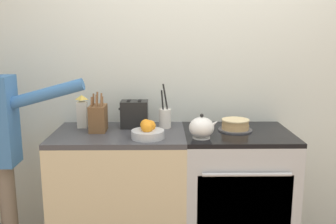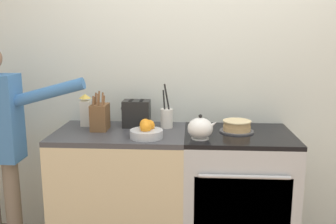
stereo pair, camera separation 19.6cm
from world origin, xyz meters
name	(u,v)px [view 2 (the right image)]	position (x,y,z in m)	size (l,w,h in m)	color
wall_back	(205,73)	(0.00, 0.64, 1.30)	(8.00, 0.04, 2.60)	silver
counter_cabinet	(122,192)	(-0.61, 0.31, 0.46)	(0.92, 0.62, 0.92)	beige
stove_range	(236,195)	(0.23, 0.31, 0.46)	(0.75, 0.65, 0.92)	#B7BABF
layer_cake	(237,126)	(0.22, 0.35, 0.96)	(0.24, 0.24, 0.08)	#4C4C51
tea_kettle	(200,128)	(-0.04, 0.15, 0.99)	(0.20, 0.17, 0.17)	white
knife_block	(100,117)	(-0.76, 0.34, 1.01)	(0.11, 0.17, 0.28)	brown
utensil_crock	(167,118)	(-0.28, 0.44, 0.99)	(0.09, 0.09, 0.33)	silver
fruit_bowl	(146,131)	(-0.40, 0.16, 0.96)	(0.22, 0.22, 0.12)	#B7BABF
toaster	(137,114)	(-0.51, 0.45, 1.02)	(0.21, 0.14, 0.20)	black
milk_carton	(86,111)	(-0.89, 0.45, 1.03)	(0.07, 0.07, 0.24)	white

